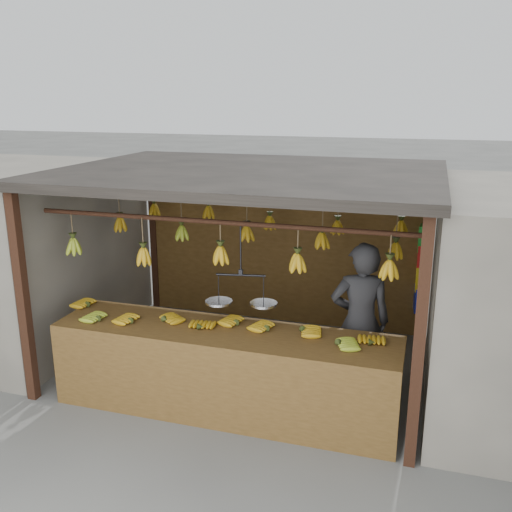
% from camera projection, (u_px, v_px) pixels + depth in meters
% --- Properties ---
extents(ground, '(80.00, 80.00, 0.00)m').
position_uv_depth(ground, '(249.00, 363.00, 7.09)').
color(ground, '#5B5B57').
extents(stall, '(4.30, 3.30, 2.40)m').
position_uv_depth(stall, '(257.00, 202.00, 6.85)').
color(stall, black).
rests_on(stall, ground).
extents(counter, '(3.61, 0.81, 0.96)m').
position_uv_depth(counter, '(220.00, 352.00, 5.74)').
color(counter, brown).
rests_on(counter, ground).
extents(hanging_bananas, '(3.57, 2.22, 0.39)m').
position_uv_depth(hanging_bananas, '(248.00, 236.00, 6.64)').
color(hanging_bananas, '#92A523').
rests_on(hanging_bananas, ground).
extents(balance_scale, '(0.72, 0.35, 0.84)m').
position_uv_depth(balance_scale, '(241.00, 299.00, 5.77)').
color(balance_scale, black).
rests_on(balance_scale, ground).
extents(vendor, '(0.73, 0.57, 1.76)m').
position_uv_depth(vendor, '(360.00, 322.00, 6.06)').
color(vendor, '#262628').
rests_on(vendor, ground).
extents(bag_bundles, '(0.08, 0.26, 1.18)m').
position_uv_depth(bag_bundles, '(420.00, 268.00, 7.50)').
color(bag_bundles, '#199926').
rests_on(bag_bundles, ground).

